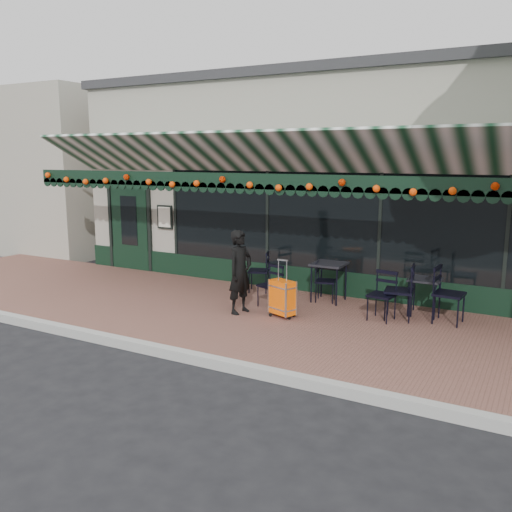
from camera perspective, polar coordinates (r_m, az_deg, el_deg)
The scene contains 15 objects.
ground at distance 7.96m, azimuth -5.79°, elevation -11.04°, with size 80.00×80.00×0.00m, color black.
sidewalk at distance 9.55m, azimuth 1.05°, elevation -6.78°, with size 18.00×4.00×0.15m, color brown.
curb at distance 7.87m, azimuth -6.13°, elevation -10.71°, with size 18.00×0.16×0.15m, color #9E9E99.
restaurant_building at distance 14.55m, azimuth 11.93°, elevation 7.78°, with size 12.00×9.60×4.50m.
neighbor_building_left at distance 22.25m, azimuth -22.27°, elevation 8.45°, with size 12.00×8.00×4.80m, color gray.
woman at distance 9.56m, azimuth -1.68°, elevation -1.69°, with size 0.54×0.36×1.49m, color black.
suitcase at distance 9.41m, azimuth 2.78°, elevation -4.43°, with size 0.50×0.39×1.01m.
cafe_table_a at distance 9.89m, azimuth 17.37°, elevation -2.65°, with size 0.53×0.53×0.66m.
cafe_table_b at distance 10.42m, azimuth 7.70°, elevation -1.14°, with size 0.61×0.61×0.75m.
chair_a_left at distance 9.56m, azimuth 14.82°, elevation -3.63°, with size 0.49×0.49×0.97m, color black, non-canonical shape.
chair_a_right at distance 9.58m, azimuth 19.67°, elevation -3.86°, with size 0.49×0.49×0.98m, color black, non-canonical shape.
chair_a_front at distance 9.44m, azimuth 13.10°, elevation -4.10°, with size 0.43×0.43×0.85m, color black, non-canonical shape.
chair_b_left at distance 11.12m, azimuth 0.28°, elevation -1.62°, with size 0.42×0.42×0.85m, color black, non-canonical shape.
chair_b_right at distance 10.46m, azimuth 7.34°, elevation -2.69°, with size 0.39×0.39×0.78m, color black, non-canonical shape.
chair_b_front at distance 10.03m, azimuth 1.50°, elevation -3.16°, with size 0.39×0.39×0.78m, color black, non-canonical shape.
Camera 1 is at (4.23, -6.07, 2.92)m, focal length 38.00 mm.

